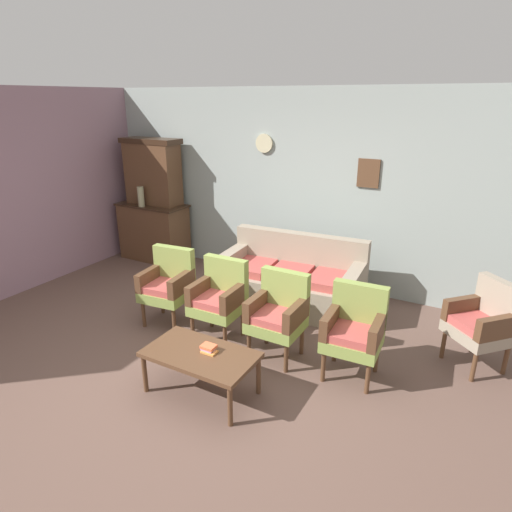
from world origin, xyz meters
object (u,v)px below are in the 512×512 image
vase_on_cabinet (141,197)px  floral_couch (292,281)px  wingback_chair_by_fireplace (484,321)px  side_cabinet (154,232)px  coffee_table (201,357)px  armchair_near_couch_end (354,328)px  armchair_row_middle (219,296)px  armchair_by_doorway (168,283)px  armchair_near_cabinet (278,312)px  book_stack_on_table (209,349)px

vase_on_cabinet → floral_couch: bearing=-5.9°
floral_couch → wingback_chair_by_fireplace: bearing=-8.8°
side_cabinet → wingback_chair_by_fireplace: 5.00m
wingback_chair_by_fireplace → coffee_table: size_ratio=0.90×
armchair_near_couch_end → coffee_table: armchair_near_couch_end is taller
armchair_row_middle → armchair_near_couch_end: size_ratio=1.00×
armchair_by_doorway → armchair_near_cabinet: (1.46, -0.03, 0.00)m
vase_on_cabinet → floral_couch: size_ratio=0.17×
floral_couch → wingback_chair_by_fireplace: size_ratio=2.04×
armchair_near_cabinet → coffee_table: bearing=-110.2°
vase_on_cabinet → wingback_chair_by_fireplace: vase_on_cabinet is taller
vase_on_cabinet → armchair_near_cabinet: size_ratio=0.35×
side_cabinet → vase_on_cabinet: size_ratio=3.68×
vase_on_cabinet → side_cabinet: bearing=77.8°
side_cabinet → coffee_table: 3.75m
wingback_chair_by_fireplace → book_stack_on_table: bearing=-141.8°
floral_couch → armchair_row_middle: (-0.37, -1.13, 0.17)m
vase_on_cabinet → floral_couch: (2.77, -0.29, -0.76)m
armchair_by_doorway → armchair_row_middle: (0.73, -0.00, 0.00)m
armchair_near_couch_end → coffee_table: size_ratio=0.90×
armchair_near_cabinet → floral_couch: bearing=107.7°
armchair_row_middle → armchair_near_cabinet: size_ratio=1.00×
armchair_by_doorway → book_stack_on_table: bearing=-36.4°
armchair_row_middle → coffee_table: armchair_row_middle is taller
side_cabinet → book_stack_on_table: size_ratio=7.53×
armchair_row_middle → armchair_near_cabinet: bearing=-1.9°
side_cabinet → armchair_row_middle: 2.85m
armchair_row_middle → armchair_near_couch_end: bearing=1.0°
armchair_near_cabinet → wingback_chair_by_fireplace: size_ratio=1.00×
armchair_row_middle → coffee_table: bearing=-66.2°
side_cabinet → armchair_by_doorway: side_cabinet is taller
armchair_near_cabinet → coffee_table: (-0.33, -0.90, -0.12)m
armchair_row_middle → floral_couch: bearing=71.9°
armchair_by_doorway → armchair_near_cabinet: bearing=-1.1°
armchair_row_middle → armchair_by_doorway: bearing=179.6°
armchair_by_doorway → book_stack_on_table: armchair_by_doorway is taller
armchair_by_doorway → armchair_row_middle: same height
armchair_by_doorway → armchair_row_middle: bearing=-0.4°
floral_couch → book_stack_on_table: 2.01m
armchair_near_cabinet → armchair_near_couch_end: (0.78, 0.05, 0.00)m
wingback_chair_by_fireplace → coffee_table: wingback_chair_by_fireplace is taller
armchair_row_middle → coffee_table: size_ratio=0.90×
floral_couch → armchair_by_doorway: 1.58m
armchair_near_couch_end → wingback_chair_by_fireplace: (1.06, 0.76, 0.00)m
side_cabinet → wingback_chair_by_fireplace: bearing=-9.4°
floral_couch → armchair_near_cabinet: (0.37, -1.15, 0.17)m
armchair_by_doorway → floral_couch: bearing=45.7°
armchair_by_doorway → coffee_table: armchair_by_doorway is taller
side_cabinet → armchair_row_middle: side_cabinet is taller
armchair_near_couch_end → wingback_chair_by_fireplace: bearing=35.6°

